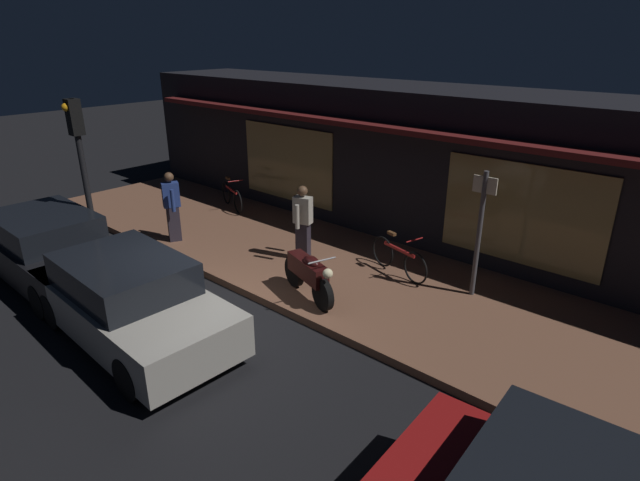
{
  "coord_description": "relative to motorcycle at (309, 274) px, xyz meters",
  "views": [
    {
      "loc": [
        6.54,
        -4.7,
        4.75
      ],
      "look_at": [
        0.26,
        2.4,
        0.95
      ],
      "focal_mm": 28.9,
      "sensor_mm": 36.0,
      "label": 1
    }
  ],
  "objects": [
    {
      "name": "storefront_building",
      "position": [
        -0.69,
        4.79,
        1.16
      ],
      "size": [
        18.0,
        3.3,
        3.6
      ],
      "color": "black",
      "rests_on": "ground_plane"
    },
    {
      "name": "bicycle_extra",
      "position": [
        0.68,
        1.96,
        -0.14
      ],
      "size": [
        1.61,
        0.56,
        0.91
      ],
      "color": "black",
      "rests_on": "sidewalk_slab"
    },
    {
      "name": "ground_plane",
      "position": [
        -0.69,
        -1.6,
        -0.65
      ],
      "size": [
        60.0,
        60.0,
        0.0
      ],
      "primitive_type": "plane",
      "color": "black"
    },
    {
      "name": "parked_car_near",
      "position": [
        -4.67,
        -2.7,
        0.06
      ],
      "size": [
        4.12,
        1.82,
        1.42
      ],
      "color": "black",
      "rests_on": "ground_plane"
    },
    {
      "name": "traffic_light_pole",
      "position": [
        -4.52,
        -1.83,
        1.83
      ],
      "size": [
        0.24,
        0.33,
        3.6
      ],
      "color": "black",
      "rests_on": "ground_plane"
    },
    {
      "name": "person_photographer",
      "position": [
        -4.36,
        0.01,
        0.38
      ],
      "size": [
        0.59,
        0.44,
        1.67
      ],
      "color": "#28232D",
      "rests_on": "sidewalk_slab"
    },
    {
      "name": "parked_car_far",
      "position": [
        -1.42,
        -2.77,
        0.06
      ],
      "size": [
        4.16,
        1.91,
        1.42
      ],
      "color": "black",
      "rests_on": "ground_plane"
    },
    {
      "name": "motorcycle",
      "position": [
        0.0,
        0.0,
        0.0
      ],
      "size": [
        1.65,
        0.75,
        0.97
      ],
      "color": "black",
      "rests_on": "sidewalk_slab"
    },
    {
      "name": "bicycle_parked",
      "position": [
        -5.25,
        2.5,
        -0.14
      ],
      "size": [
        1.57,
        0.66,
        0.91
      ],
      "color": "black",
      "rests_on": "sidewalk_slab"
    },
    {
      "name": "sidewalk_slab",
      "position": [
        -0.69,
        1.4,
        -0.57
      ],
      "size": [
        18.0,
        4.0,
        0.15
      ],
      "primitive_type": "cube",
      "color": "brown",
      "rests_on": "ground_plane"
    },
    {
      "name": "person_bystander",
      "position": [
        -1.29,
        1.23,
        0.38
      ],
      "size": [
        0.43,
        0.61,
        1.67
      ],
      "color": "#28232D",
      "rests_on": "sidewalk_slab"
    },
    {
      "name": "sign_post",
      "position": [
        2.24,
        2.16,
        0.86
      ],
      "size": [
        0.44,
        0.09,
        2.4
      ],
      "color": "#47474C",
      "rests_on": "sidewalk_slab"
    }
  ]
}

